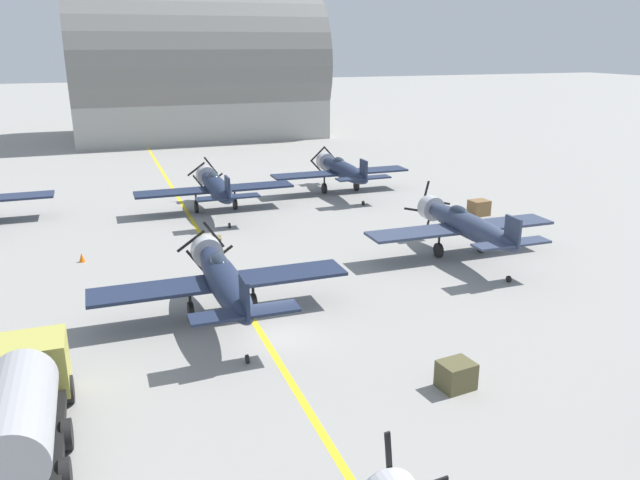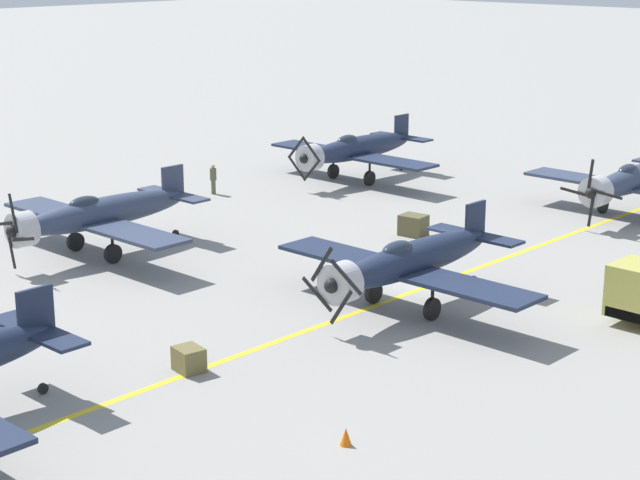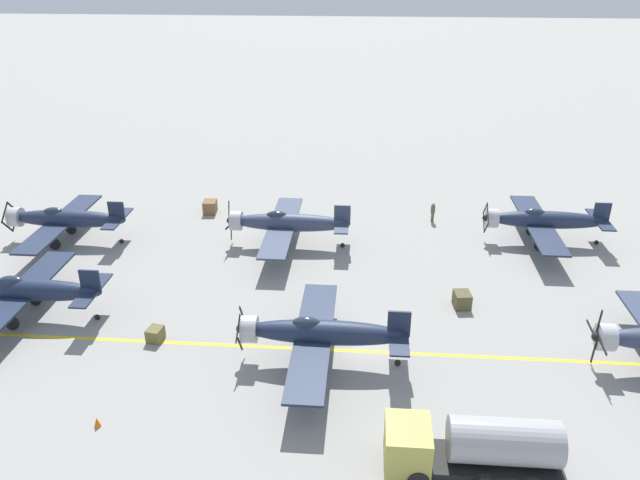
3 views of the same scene
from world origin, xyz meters
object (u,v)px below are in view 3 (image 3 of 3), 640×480
at_px(airplane_far_right, 64,219).
at_px(airplane_far_center, 24,290).
at_px(airplane_mid_center, 319,333).
at_px(airplane_near_right, 543,220).
at_px(supply_crate_outboard, 210,207).
at_px(fuel_tanker, 472,447).
at_px(airplane_mid_right, 286,223).
at_px(traffic_cone, 97,422).
at_px(supply_crate_by_tanker, 155,334).
at_px(ground_crew_walking, 433,211).
at_px(supply_crate_mid_lane, 462,300).

bearing_deg(airplane_far_right, airplane_far_center, -154.15).
distance_m(airplane_mid_center, airplane_near_right, 24.29).
bearing_deg(supply_crate_outboard, airplane_far_center, 157.53).
xyz_separation_m(fuel_tanker, supply_crate_outboard, (29.64, 19.34, -0.94)).
distance_m(airplane_mid_right, airplane_mid_center, 15.94).
distance_m(airplane_far_right, airplane_far_center, 11.71).
height_order(airplane_near_right, traffic_cone, airplane_near_right).
xyz_separation_m(airplane_far_center, supply_crate_outboard, (18.37, -7.60, -1.44)).
relative_size(airplane_far_right, airplane_far_center, 1.00).
bearing_deg(airplane_mid_center, supply_crate_outboard, 34.89).
bearing_deg(traffic_cone, supply_crate_by_tanker, -3.80).
distance_m(airplane_far_right, ground_crew_walking, 31.03).
bearing_deg(airplane_mid_right, airplane_far_center, 113.09).
xyz_separation_m(airplane_far_center, supply_crate_mid_lane, (3.54, -28.42, -1.48)).
xyz_separation_m(airplane_mid_right, traffic_cone, (-21.78, 6.84, -1.74)).
height_order(airplane_far_center, supply_crate_by_tanker, airplane_far_center).
height_order(supply_crate_outboard, traffic_cone, supply_crate_outboard).
xyz_separation_m(airplane_mid_center, airplane_far_center, (3.39, 19.34, 0.00)).
xyz_separation_m(supply_crate_by_tanker, supply_crate_mid_lane, (5.53, -19.33, 0.10)).
relative_size(airplane_far_right, supply_crate_outboard, 8.70).
xyz_separation_m(airplane_far_right, supply_crate_mid_lane, (-7.86, -31.09, -1.48)).
xyz_separation_m(supply_crate_outboard, traffic_cone, (-28.08, -0.98, -0.30)).
height_order(airplane_far_right, supply_crate_by_tanker, airplane_far_right).
relative_size(fuel_tanker, traffic_cone, 14.55).
bearing_deg(supply_crate_mid_lane, airplane_mid_right, 56.75).
height_order(airplane_near_right, supply_crate_outboard, airplane_near_right).
relative_size(airplane_far_right, supply_crate_by_tanker, 11.70).
relative_size(airplane_mid_center, airplane_far_center, 1.00).
relative_size(airplane_mid_right, ground_crew_walking, 6.77).
relative_size(airplane_far_center, ground_crew_walking, 6.77).
distance_m(supply_crate_outboard, traffic_cone, 28.10).
relative_size(supply_crate_by_tanker, traffic_cone, 1.87).
height_order(supply_crate_mid_lane, traffic_cone, supply_crate_mid_lane).
height_order(airplane_far_center, traffic_cone, airplane_far_center).
bearing_deg(supply_crate_by_tanker, airplane_mid_right, -24.25).
relative_size(airplane_far_right, supply_crate_mid_lane, 9.48).
height_order(ground_crew_walking, supply_crate_by_tanker, ground_crew_walking).
distance_m(airplane_mid_center, supply_crate_outboard, 24.77).
relative_size(fuel_tanker, supply_crate_by_tanker, 7.80).
height_order(airplane_mid_right, supply_crate_mid_lane, airplane_mid_right).
height_order(airplane_mid_right, fuel_tanker, airplane_mid_right).
height_order(airplane_far_center, supply_crate_mid_lane, airplane_far_center).
xyz_separation_m(ground_crew_walking, traffic_cone, (-27.63, 19.07, -0.69)).
bearing_deg(airplane_far_right, supply_crate_by_tanker, -126.01).
bearing_deg(airplane_mid_right, ground_crew_walking, -79.34).
bearing_deg(fuel_tanker, traffic_cone, 85.15).
bearing_deg(airplane_far_center, supply_crate_outboard, -39.49).
bearing_deg(airplane_mid_right, supply_crate_mid_lane, -138.19).
bearing_deg(fuel_tanker, ground_crew_walking, -1.38).
xyz_separation_m(airplane_near_right, supply_crate_outboard, (4.14, 28.46, -1.44)).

